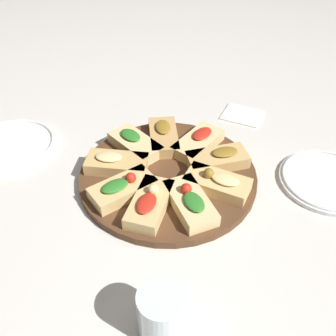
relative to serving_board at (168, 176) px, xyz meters
name	(u,v)px	position (x,y,z in m)	size (l,w,h in m)	color
ground_plane	(168,179)	(0.00, 0.00, -0.01)	(3.00, 3.00, 0.00)	silver
serving_board	(168,176)	(0.00, 0.00, 0.00)	(0.42, 0.42, 0.02)	#51331E
focaccia_slice_0	(198,142)	(-0.04, -0.12, 0.03)	(0.11, 0.16, 0.04)	#E5C689
focaccia_slice_1	(164,136)	(0.05, -0.11, 0.03)	(0.12, 0.16, 0.04)	tan
focaccia_slice_2	(135,144)	(0.11, -0.06, 0.03)	(0.16, 0.13, 0.04)	#E5C689
focaccia_slice_3	(116,163)	(0.12, 0.02, 0.03)	(0.15, 0.10, 0.04)	tan
focaccia_slice_4	(123,188)	(0.07, 0.10, 0.03)	(0.14, 0.16, 0.05)	#DBB775
focaccia_slice_5	(151,203)	(0.00, 0.12, 0.03)	(0.07, 0.15, 0.05)	#DBB775
focaccia_slice_6	(190,202)	(-0.08, 0.09, 0.03)	(0.15, 0.15, 0.05)	#E5C689
focaccia_slice_7	(217,183)	(-0.12, 0.02, 0.03)	(0.15, 0.09, 0.05)	#DBB775
focaccia_slice_8	(218,159)	(-0.10, -0.07, 0.03)	(0.16, 0.14, 0.04)	tan
plate_left	(328,180)	(-0.36, -0.11, 0.00)	(0.23, 0.23, 0.02)	white
plate_right	(11,145)	(0.43, 0.01, 0.00)	(0.23, 0.23, 0.02)	white
water_glass	(162,314)	(-0.11, 0.36, 0.04)	(0.08, 0.08, 0.10)	silver
napkin_stack	(242,115)	(-0.12, -0.33, -0.01)	(0.11, 0.09, 0.01)	white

